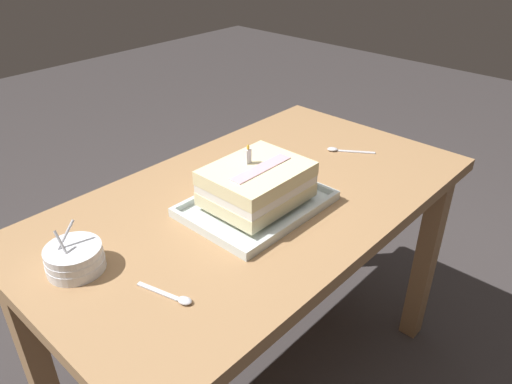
% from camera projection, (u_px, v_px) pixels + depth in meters
% --- Properties ---
extents(ground_plane, '(8.00, 8.00, 0.00)m').
position_uv_depth(ground_plane, '(255.00, 378.00, 1.66)').
color(ground_plane, '#383333').
extents(dining_table, '(1.23, 0.69, 0.72)m').
position_uv_depth(dining_table, '(255.00, 229.00, 1.35)').
color(dining_table, '#9E754C').
rests_on(dining_table, ground_plane).
extents(foil_tray, '(0.36, 0.27, 0.02)m').
position_uv_depth(foil_tray, '(257.00, 205.00, 1.24)').
color(foil_tray, silver).
rests_on(foil_tray, dining_table).
extents(birthday_cake, '(0.25, 0.20, 0.14)m').
position_uv_depth(birthday_cake, '(257.00, 183.00, 1.21)').
color(birthday_cake, beige).
rests_on(birthday_cake, foil_tray).
extents(bowl_stack, '(0.12, 0.12, 0.11)m').
position_uv_depth(bowl_stack, '(75.00, 258.00, 1.02)').
color(bowl_stack, white).
rests_on(bowl_stack, dining_table).
extents(serving_spoon_near_tray, '(0.10, 0.13, 0.01)m').
position_uv_depth(serving_spoon_near_tray, '(340.00, 150.00, 1.53)').
color(serving_spoon_near_tray, silver).
rests_on(serving_spoon_near_tray, dining_table).
extents(serving_spoon_by_bowls, '(0.05, 0.13, 0.01)m').
position_uv_depth(serving_spoon_by_bowls, '(177.00, 298.00, 0.95)').
color(serving_spoon_by_bowls, silver).
rests_on(serving_spoon_by_bowls, dining_table).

